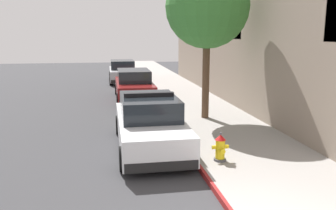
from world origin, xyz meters
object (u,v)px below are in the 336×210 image
at_px(police_cruiser, 150,124).
at_px(street_tree, 207,7).
at_px(parked_car_silver_ahead, 134,85).
at_px(fire_hydrant, 220,148).
at_px(parked_car_dark_far, 123,72).

relative_size(police_cruiser, street_tree, 0.82).
height_order(parked_car_silver_ahead, fire_hydrant, parked_car_silver_ahead).
relative_size(parked_car_silver_ahead, fire_hydrant, 6.37).
relative_size(police_cruiser, parked_car_silver_ahead, 1.00).
bearing_deg(parked_car_silver_ahead, police_cruiser, -91.02).
xyz_separation_m(parked_car_dark_far, fire_hydrant, (1.78, -17.32, -0.25)).
bearing_deg(parked_car_dark_far, parked_car_silver_ahead, -87.68).
xyz_separation_m(police_cruiser, fire_hydrant, (1.63, -1.80, -0.26)).
height_order(parked_car_silver_ahead, parked_car_dark_far, same).
bearing_deg(parked_car_dark_far, police_cruiser, -89.45).
bearing_deg(street_tree, parked_car_silver_ahead, 114.68).
xyz_separation_m(police_cruiser, parked_car_dark_far, (-0.15, 15.51, -0.00)).
distance_m(parked_car_silver_ahead, street_tree, 6.86).
relative_size(police_cruiser, parked_car_dark_far, 1.00).
distance_m(police_cruiser, parked_car_silver_ahead, 8.24).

